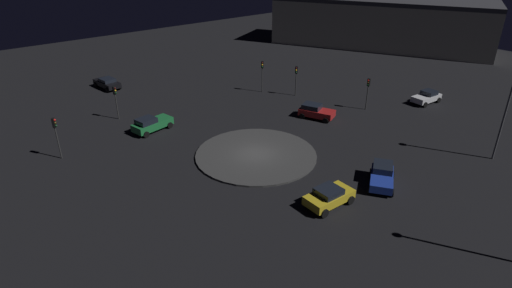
# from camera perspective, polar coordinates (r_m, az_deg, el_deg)

# --- Properties ---
(ground_plane) EXTENTS (120.72, 120.72, 0.00)m
(ground_plane) POSITION_cam_1_polar(r_m,az_deg,el_deg) (39.38, 0.00, -1.56)
(ground_plane) COLOR black
(roundabout_island) EXTENTS (11.37, 11.37, 0.18)m
(roundabout_island) POSITION_cam_1_polar(r_m,az_deg,el_deg) (39.33, 0.00, -1.44)
(roundabout_island) COLOR #383838
(roundabout_island) RESTS_ON ground_plane
(car_white) EXTENTS (2.21, 3.98, 1.50)m
(car_white) POSITION_cam_1_polar(r_m,az_deg,el_deg) (55.86, 22.22, 5.96)
(car_white) COLOR white
(car_white) RESTS_ON ground_plane
(car_yellow) EXTENTS (2.24, 3.98, 1.51)m
(car_yellow) POSITION_cam_1_polar(r_m,az_deg,el_deg) (32.49, 9.91, -7.02)
(car_yellow) COLOR gold
(car_yellow) RESTS_ON ground_plane
(car_red) EXTENTS (4.27, 3.20, 1.58)m
(car_red) POSITION_cam_1_polar(r_m,az_deg,el_deg) (47.75, 8.12, 4.45)
(car_red) COLOR red
(car_red) RESTS_ON ground_plane
(car_green) EXTENTS (2.63, 4.51, 1.62)m
(car_green) POSITION_cam_1_polar(r_m,az_deg,el_deg) (45.34, -14.06, 2.69)
(car_green) COLOR #1E7238
(car_green) RESTS_ON ground_plane
(car_blue) EXTENTS (3.60, 4.16, 1.53)m
(car_blue) POSITION_cam_1_polar(r_m,az_deg,el_deg) (36.07, 16.78, -4.17)
(car_blue) COLOR #1E38A5
(car_blue) RESTS_ON ground_plane
(car_black) EXTENTS (4.55, 2.49, 1.42)m
(car_black) POSITION_cam_1_polar(r_m,az_deg,el_deg) (60.43, -19.62, 7.85)
(car_black) COLOR black
(car_black) RESTS_ON ground_plane
(traffic_light_west) EXTENTS (0.39, 0.36, 3.83)m
(traffic_light_west) POSITION_cam_1_polar(r_m,az_deg,el_deg) (48.79, -18.59, 6.21)
(traffic_light_west) COLOR #2D2D2D
(traffic_light_west) RESTS_ON ground_plane
(traffic_light_southwest) EXTENTS (0.37, 0.39, 4.04)m
(traffic_light_southwest) POSITION_cam_1_polar(r_m,az_deg,el_deg) (41.68, -25.62, 1.72)
(traffic_light_southwest) COLOR #2D2D2D
(traffic_light_southwest) RESTS_ON ground_plane
(traffic_light_northwest) EXTENTS (0.37, 0.40, 3.85)m
(traffic_light_northwest) POSITION_cam_1_polar(r_m,az_deg,el_deg) (53.84, 5.49, 9.34)
(traffic_light_northwest) COLOR #2D2D2D
(traffic_light_northwest) RESTS_ON ground_plane
(traffic_light_northwest_near) EXTENTS (0.39, 0.38, 4.14)m
(traffic_light_northwest_near) POSITION_cam_1_polar(r_m,az_deg,el_deg) (54.89, 0.86, 10.01)
(traffic_light_northwest_near) COLOR #2D2D2D
(traffic_light_northwest_near) RESTS_ON ground_plane
(traffic_light_north) EXTENTS (0.31, 0.36, 3.80)m
(traffic_light_north) POSITION_cam_1_polar(r_m,az_deg,el_deg) (50.70, 15.00, 7.42)
(traffic_light_north) COLOR #2D2D2D
(traffic_light_north) RESTS_ON ground_plane
(streetlamp_northeast) EXTENTS (0.59, 0.59, 8.65)m
(streetlamp_northeast) POSITION_cam_1_polar(r_m,az_deg,el_deg) (42.44, 31.25, 5.37)
(streetlamp_northeast) COLOR #4C4C51
(streetlamp_northeast) RESTS_ON ground_plane
(store_building) EXTENTS (39.39, 27.85, 8.56)m
(store_building) POSITION_cam_1_polar(r_m,az_deg,el_deg) (83.02, 16.62, 15.57)
(store_building) COLOR #ADA893
(store_building) RESTS_ON ground_plane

